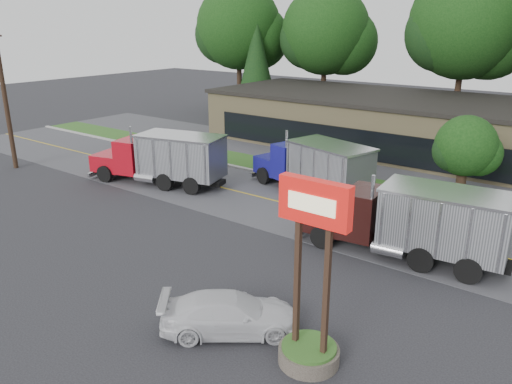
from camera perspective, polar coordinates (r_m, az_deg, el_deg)
ground at (r=24.15m, az=-12.60°, el=-6.23°), size 140.00×140.00×0.00m
road at (r=30.23m, az=0.34°, el=-0.57°), size 60.00×8.00×0.02m
center_line at (r=30.23m, az=0.34°, el=-0.57°), size 60.00×0.12×0.01m
curb at (r=33.52m, az=4.64°, el=1.33°), size 60.00×0.30×0.12m
grass_verge at (r=34.99m, az=6.23°, el=2.03°), size 60.00×3.40×0.03m
far_parking at (r=39.22m, az=10.01°, el=3.70°), size 60.00×7.00×0.02m
strip_mall at (r=43.36m, az=16.23°, el=7.39°), size 32.00×12.00×4.00m
utility_pole at (r=39.41m, az=-26.77°, el=9.64°), size 1.60×0.32×10.00m
bilo_sign at (r=15.37m, az=6.28°, el=-12.73°), size 2.20×1.90×5.95m
tree_far_a at (r=58.96m, az=-1.78°, el=17.94°), size 10.05×9.45×14.33m
tree_far_b at (r=55.02m, az=8.15°, el=17.35°), size 9.67×9.10×13.80m
tree_far_c at (r=49.70m, az=23.07°, el=16.86°), size 10.51×9.89×14.99m
evergreen_left at (r=55.07m, az=0.06°, el=14.49°), size 4.71×4.71×10.71m
tree_verge at (r=30.50m, az=22.94°, el=4.55°), size 3.64×3.43×5.19m
dump_truck_red at (r=32.67m, az=-10.45°, el=3.91°), size 9.48×4.65×3.36m
dump_truck_blue at (r=30.35m, az=6.83°, el=2.95°), size 8.74×4.60×3.36m
dump_truck_maroon at (r=22.98m, az=17.67°, el=-3.09°), size 9.26×3.46×3.36m
rally_car at (r=17.40m, az=-2.98°, el=-13.71°), size 4.86×4.46×1.37m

